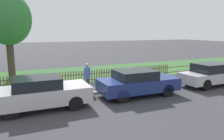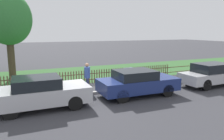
{
  "view_description": "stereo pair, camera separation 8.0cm",
  "coord_description": "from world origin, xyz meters",
  "px_view_note": "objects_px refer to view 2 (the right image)",
  "views": [
    {
      "loc": [
        -3.63,
        -10.93,
        3.41
      ],
      "look_at": [
        1.52,
        0.89,
        1.1
      ],
      "focal_mm": 35.0,
      "sensor_mm": 36.0,
      "label": 1
    },
    {
      "loc": [
        -3.56,
        -10.96,
        3.41
      ],
      "look_at": [
        1.52,
        0.89,
        1.1
      ],
      "focal_mm": 35.0,
      "sensor_mm": 36.0,
      "label": 2
    }
  ],
  "objects_px": {
    "tree_mid_park": "(8,19)",
    "parked_car_red_compact": "(137,82)",
    "pedestrian_by_lamp": "(87,76)",
    "parked_car_white_van": "(213,74)",
    "covered_motorcycle": "(127,74)",
    "parked_car_navy_estate": "(41,92)"
  },
  "relations": [
    {
      "from": "tree_mid_park",
      "to": "parked_car_navy_estate",
      "type": "bearing_deg",
      "value": -80.28
    },
    {
      "from": "tree_mid_park",
      "to": "pedestrian_by_lamp",
      "type": "height_order",
      "value": "tree_mid_park"
    },
    {
      "from": "parked_car_navy_estate",
      "to": "parked_car_white_van",
      "type": "distance_m",
      "value": 10.41
    },
    {
      "from": "tree_mid_park",
      "to": "pedestrian_by_lamp",
      "type": "relative_size",
      "value": 3.76
    },
    {
      "from": "parked_car_navy_estate",
      "to": "covered_motorcycle",
      "type": "height_order",
      "value": "parked_car_navy_estate"
    },
    {
      "from": "covered_motorcycle",
      "to": "parked_car_white_van",
      "type": "bearing_deg",
      "value": -32.19
    },
    {
      "from": "covered_motorcycle",
      "to": "tree_mid_park",
      "type": "distance_m",
      "value": 9.26
    },
    {
      "from": "parked_car_navy_estate",
      "to": "parked_car_white_van",
      "type": "xyz_separation_m",
      "value": [
        10.41,
        0.07,
        -0.01
      ]
    },
    {
      "from": "parked_car_red_compact",
      "to": "covered_motorcycle",
      "type": "bearing_deg",
      "value": 74.53
    },
    {
      "from": "parked_car_white_van",
      "to": "tree_mid_park",
      "type": "distance_m",
      "value": 14.37
    },
    {
      "from": "tree_mid_park",
      "to": "parked_car_red_compact",
      "type": "bearing_deg",
      "value": -50.76
    },
    {
      "from": "parked_car_red_compact",
      "to": "parked_car_white_van",
      "type": "bearing_deg",
      "value": 0.92
    },
    {
      "from": "pedestrian_by_lamp",
      "to": "parked_car_navy_estate",
      "type": "bearing_deg",
      "value": 133.17
    },
    {
      "from": "parked_car_navy_estate",
      "to": "parked_car_white_van",
      "type": "height_order",
      "value": "parked_car_navy_estate"
    },
    {
      "from": "covered_motorcycle",
      "to": "tree_mid_park",
      "type": "bearing_deg",
      "value": 141.63
    },
    {
      "from": "parked_car_navy_estate",
      "to": "covered_motorcycle",
      "type": "relative_size",
      "value": 2.29
    },
    {
      "from": "parked_car_red_compact",
      "to": "covered_motorcycle",
      "type": "xyz_separation_m",
      "value": [
        0.76,
        2.68,
        -0.08
      ]
    },
    {
      "from": "tree_mid_park",
      "to": "pedestrian_by_lamp",
      "type": "xyz_separation_m",
      "value": [
        4.0,
        -5.78,
        -3.3
      ]
    },
    {
      "from": "covered_motorcycle",
      "to": "tree_mid_park",
      "type": "relative_size",
      "value": 0.29
    },
    {
      "from": "parked_car_white_van",
      "to": "covered_motorcycle",
      "type": "xyz_separation_m",
      "value": [
        -4.74,
        2.63,
        -0.09
      ]
    },
    {
      "from": "parked_car_navy_estate",
      "to": "tree_mid_park",
      "type": "distance_m",
      "value": 8.49
    },
    {
      "from": "parked_car_navy_estate",
      "to": "pedestrian_by_lamp",
      "type": "distance_m",
      "value": 3.27
    }
  ]
}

